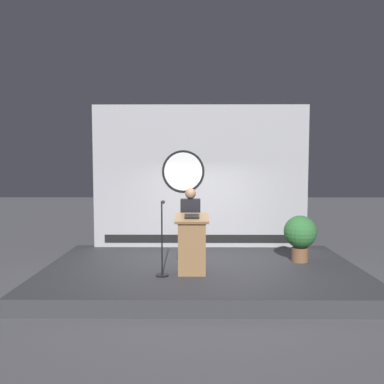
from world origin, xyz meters
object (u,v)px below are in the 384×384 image
Objects in this scene: podium at (192,245)px; potted_plant at (300,234)px; speaker_person at (190,227)px; microphone_stand at (162,250)px.

podium reaches higher than potted_plant.
podium is at bearing -86.26° from speaker_person.
podium is at bearing -157.97° from potted_plant.
speaker_person is 2.42m from potted_plant.
microphone_stand is (-0.56, -0.10, -0.07)m from podium.
speaker_person is 1.62× the size of potted_plant.
potted_plant is at bearing 19.88° from microphone_stand.
speaker_person is at bearing 47.75° from microphone_stand.
podium is at bearing 10.34° from microphone_stand.
potted_plant is at bearing 22.03° from podium.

